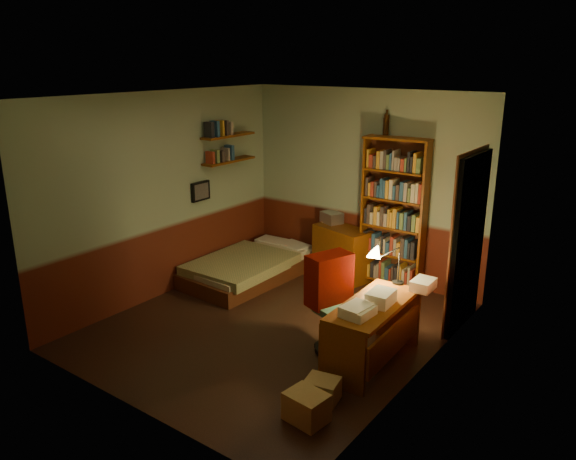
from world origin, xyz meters
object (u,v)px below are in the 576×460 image
Objects in this scene: bed at (250,259)px; cardboard_box_b at (322,390)px; desk at (372,333)px; desk_lamp at (399,256)px; office_chair at (341,306)px; dresser at (342,253)px; cardboard_box_a at (306,407)px; bookshelf at (393,215)px; mini_stereo at (332,217)px.

bed is 3.08m from cardboard_box_b.
desk_lamp reaches higher than desk.
desk is 1.17× the size of office_chair.
office_chair is at bearing 111.34° from cardboard_box_b.
desk is at bearing -70.51° from desk_lamp.
dresser is at bearing 40.30° from bed.
cardboard_box_b is at bearing -74.07° from desk_lamp.
desk_lamp is (-0.03, 0.61, 0.64)m from desk.
cardboard_box_a is 0.34m from cardboard_box_b.
office_chair is (-0.34, -0.61, -0.44)m from desk_lamp.
bookshelf reaches higher than desk_lamp.
cardboard_box_b is at bearing -48.76° from office_chair.
office_chair is (1.34, -1.96, -0.28)m from mini_stereo.
bookshelf is 3.25× the size of desk_lamp.
cardboard_box_a is 1.16× the size of cardboard_box_b.
dresser is 0.78× the size of office_chair.
mini_stereo is 0.28× the size of office_chair.
desk is at bearing 86.99° from cardboard_box_b.
bookshelf is at bearing 109.04° from desk.
cardboard_box_b is (-0.04, -0.85, -0.22)m from desk.
desk reaches higher than cardboard_box_b.
bookshelf is 1.65× the size of desk.
bookshelf reaches higher than office_chair.
cardboard_box_a is (0.01, -1.18, -0.20)m from desk.
desk_lamp is (1.68, -1.35, 0.16)m from mini_stereo.
cardboard_box_a is (0.38, -1.18, -0.39)m from office_chair.
bookshelf is 2.01m from office_chair.
bookshelf is at bearing 21.25° from dresser.
desk is at bearing -20.31° from bed.
dresser is 3.04m from cardboard_box_b.
desk is 1.97× the size of desk_lamp.
desk is (0.74, -1.92, -0.68)m from bookshelf.
cardboard_box_a is (1.72, -3.14, -0.67)m from mini_stereo.
office_chair is (2.10, -1.04, 0.24)m from bed.
desk is 0.88m from cardboard_box_b.
desk_lamp is 1.69m from cardboard_box_b.
dresser is at bearing 117.63° from cardboard_box_b.
dresser is 2.34m from desk.
mini_stereo is 3.34m from cardboard_box_b.
desk_lamp is at bearing 91.34° from cardboard_box_a.
desk is 0.42m from office_chair.
bookshelf reaches higher than desk.
dresser is 1.31× the size of desk_lamp.
bed is 1.30m from dresser.
dresser is 2.13m from office_chair.
mini_stereo is 0.46× the size of desk_lamp.
dresser is at bearing 115.80° from cardboard_box_a.
desk is at bearing -75.00° from bookshelf.
dresser is 2.82× the size of mini_stereo.
mini_stereo reaches higher than dresser.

